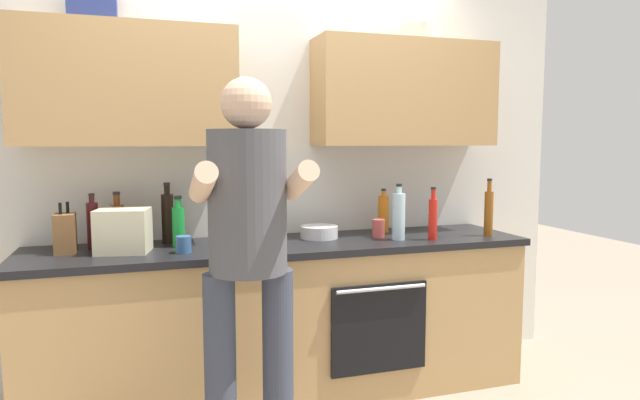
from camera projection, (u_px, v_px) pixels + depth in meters
The scene contains 18 objects.
ground_plane at pixel (286, 394), 3.29m from camera, with size 12.00×12.00×0.00m, color gray.
back_wall_unit at pixel (273, 138), 3.40m from camera, with size 4.00×0.38×2.50m.
counter at pixel (286, 319), 3.25m from camera, with size 2.84×0.67×0.90m.
person_standing at pixel (248, 243), 2.43m from camera, with size 0.49×0.45×1.75m.
bottle_syrup at pixel (489, 212), 3.42m from camera, with size 0.05×0.05×0.35m.
bottle_wine at pixel (93, 225), 3.00m from camera, with size 0.06×0.06×0.30m.
bottle_soda at pixel (178, 225), 3.07m from camera, with size 0.07×0.07×0.28m.
bottle_hotsauce at pixel (433, 218), 3.28m from camera, with size 0.05×0.05×0.31m.
bottle_juice at pixel (383, 213), 3.57m from camera, with size 0.07×0.07×0.28m.
bottle_water at pixel (399, 216), 3.29m from camera, with size 0.08×0.08×0.33m.
bottle_vinegar at pixel (118, 224), 3.10m from camera, with size 0.07×0.07×0.30m.
bottle_soy at pixel (168, 217), 3.18m from camera, with size 0.07×0.07×0.34m.
cup_tea at pixel (184, 244), 2.91m from camera, with size 0.08×0.08×0.09m, color #33598C.
cup_ceramic at pixel (378, 228), 3.39m from camera, with size 0.08×0.08×0.11m, color #BF4C47.
mixing_bowl at pixel (319, 232), 3.35m from camera, with size 0.22×0.22×0.07m, color silver.
knife_block at pixel (65, 233), 2.89m from camera, with size 0.10×0.14×0.27m.
potted_herb at pixel (242, 221), 3.02m from camera, with size 0.16×0.16×0.26m.
grocery_bag_rice at pixel (123, 231), 2.91m from camera, with size 0.26×0.21×0.23m, color beige.
Camera 1 is at (-0.78, -3.07, 1.48)m, focal length 31.51 mm.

